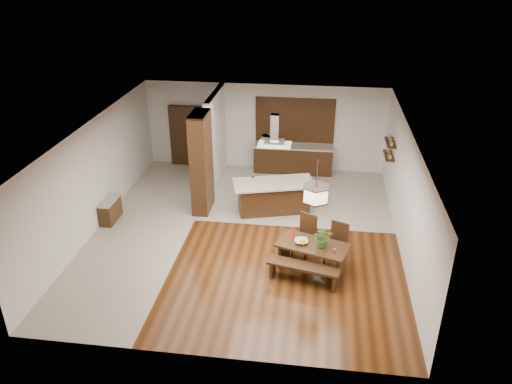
# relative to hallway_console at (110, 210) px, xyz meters

# --- Properties ---
(room_shell) EXTENTS (9.00, 9.04, 2.92)m
(room_shell) POSITION_rel_hallway_console_xyz_m (3.81, -0.20, 1.75)
(room_shell) COLOR #3B1D0A
(room_shell) RESTS_ON ground
(tile_hallway) EXTENTS (2.50, 9.00, 0.01)m
(tile_hallway) POSITION_rel_hallway_console_xyz_m (1.06, -0.20, -0.31)
(tile_hallway) COLOR #BAAF9B
(tile_hallway) RESTS_ON ground
(tile_kitchen) EXTENTS (5.50, 4.00, 0.01)m
(tile_kitchen) POSITION_rel_hallway_console_xyz_m (5.06, 2.30, -0.31)
(tile_kitchen) COLOR #BAAF9B
(tile_kitchen) RESTS_ON ground
(soffit_band) EXTENTS (8.00, 9.00, 0.02)m
(soffit_band) POSITION_rel_hallway_console_xyz_m (3.81, -0.20, 2.57)
(soffit_band) COLOR #401F10
(soffit_band) RESTS_ON room_shell
(partition_pier) EXTENTS (0.45, 1.00, 2.90)m
(partition_pier) POSITION_rel_hallway_console_xyz_m (2.41, 1.00, 1.14)
(partition_pier) COLOR black
(partition_pier) RESTS_ON ground
(partition_stub) EXTENTS (0.18, 2.40, 2.90)m
(partition_stub) POSITION_rel_hallway_console_xyz_m (2.41, 3.10, 1.14)
(partition_stub) COLOR silver
(partition_stub) RESTS_ON ground
(hallway_console) EXTENTS (0.37, 0.88, 0.63)m
(hallway_console) POSITION_rel_hallway_console_xyz_m (0.00, 0.00, 0.00)
(hallway_console) COLOR black
(hallway_console) RESTS_ON ground
(hallway_doorway) EXTENTS (1.10, 0.20, 2.10)m
(hallway_doorway) POSITION_rel_hallway_console_xyz_m (1.11, 4.20, 0.74)
(hallway_doorway) COLOR black
(hallway_doorway) RESTS_ON ground
(rear_counter) EXTENTS (2.60, 0.62, 0.95)m
(rear_counter) POSITION_rel_hallway_console_xyz_m (4.81, 4.00, 0.16)
(rear_counter) COLOR black
(rear_counter) RESTS_ON ground
(kitchen_window) EXTENTS (2.60, 0.08, 1.50)m
(kitchen_window) POSITION_rel_hallway_console_xyz_m (4.81, 4.26, 1.44)
(kitchen_window) COLOR brown
(kitchen_window) RESTS_ON room_shell
(shelf_lower) EXTENTS (0.26, 0.90, 0.04)m
(shelf_lower) POSITION_rel_hallway_console_xyz_m (7.68, 2.40, 1.08)
(shelf_lower) COLOR black
(shelf_lower) RESTS_ON room_shell
(shelf_upper) EXTENTS (0.26, 0.90, 0.04)m
(shelf_upper) POSITION_rel_hallway_console_xyz_m (7.68, 2.40, 1.49)
(shelf_upper) COLOR black
(shelf_upper) RESTS_ON room_shell
(dining_table) EXTENTS (1.80, 1.27, 0.68)m
(dining_table) POSITION_rel_hallway_console_xyz_m (5.63, -1.60, 0.18)
(dining_table) COLOR black
(dining_table) RESTS_ON ground
(dining_bench) EXTENTS (1.69, 0.72, 0.46)m
(dining_bench) POSITION_rel_hallway_console_xyz_m (5.45, -2.16, -0.08)
(dining_bench) COLOR black
(dining_bench) RESTS_ON ground
(dining_chair_left) EXTENTS (0.63, 0.63, 1.05)m
(dining_chair_left) POSITION_rel_hallway_console_xyz_m (5.39, -1.00, 0.21)
(dining_chair_left) COLOR black
(dining_chair_left) RESTS_ON ground
(dining_chair_right) EXTENTS (0.59, 0.59, 1.01)m
(dining_chair_right) POSITION_rel_hallway_console_xyz_m (6.17, -1.25, 0.19)
(dining_chair_right) COLOR black
(dining_chair_right) RESTS_ON ground
(pendant_lantern) EXTENTS (0.64, 0.64, 1.31)m
(pendant_lantern) POSITION_rel_hallway_console_xyz_m (5.63, -1.60, 1.93)
(pendant_lantern) COLOR beige
(pendant_lantern) RESTS_ON room_shell
(foliage_plant) EXTENTS (0.45, 0.40, 0.49)m
(foliage_plant) POSITION_rel_hallway_console_xyz_m (5.85, -1.66, 0.61)
(foliage_plant) COLOR #366923
(foliage_plant) RESTS_ON dining_table
(fruit_bowl) EXTENTS (0.35, 0.35, 0.08)m
(fruit_bowl) POSITION_rel_hallway_console_xyz_m (5.35, -1.57, 0.40)
(fruit_bowl) COLOR beige
(fruit_bowl) RESTS_ON dining_table
(napkin_cone) EXTENTS (0.19, 0.19, 0.24)m
(napkin_cone) POSITION_rel_hallway_console_xyz_m (5.13, -1.32, 0.48)
(napkin_cone) COLOR #BC2D0D
(napkin_cone) RESTS_ON dining_table
(gold_ornament) EXTENTS (0.08, 0.08, 0.09)m
(gold_ornament) POSITION_rel_hallway_console_xyz_m (6.12, -1.89, 0.41)
(gold_ornament) COLOR gold
(gold_ornament) RESTS_ON dining_table
(kitchen_island) EXTENTS (2.45, 1.57, 0.94)m
(kitchen_island) POSITION_rel_hallway_console_xyz_m (4.44, 1.14, 0.17)
(kitchen_island) COLOR black
(kitchen_island) RESTS_ON ground
(range_hood) EXTENTS (0.90, 0.55, 0.87)m
(range_hood) POSITION_rel_hallway_console_xyz_m (4.44, 1.14, 2.15)
(range_hood) COLOR silver
(range_hood) RESTS_ON room_shell
(island_cup) EXTENTS (0.13, 0.13, 0.09)m
(island_cup) POSITION_rel_hallway_console_xyz_m (4.87, 1.01, 0.67)
(island_cup) COLOR silver
(island_cup) RESTS_ON kitchen_island
(microwave) EXTENTS (0.64, 0.51, 0.31)m
(microwave) POSITION_rel_hallway_console_xyz_m (4.03, 3.99, 0.79)
(microwave) COLOR #B5B6BD
(microwave) RESTS_ON rear_counter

